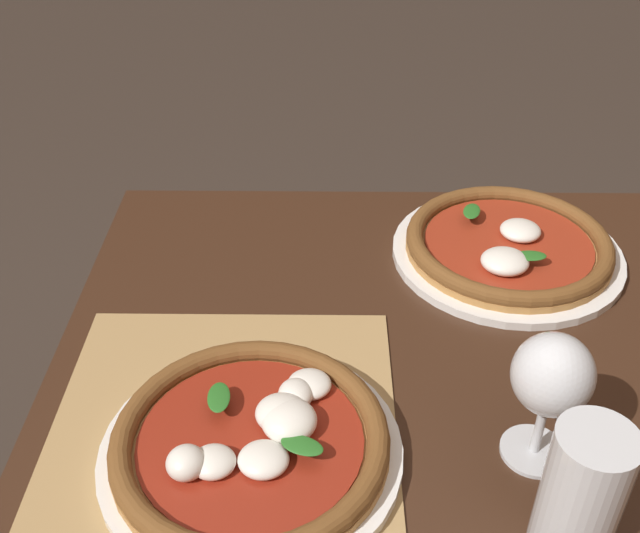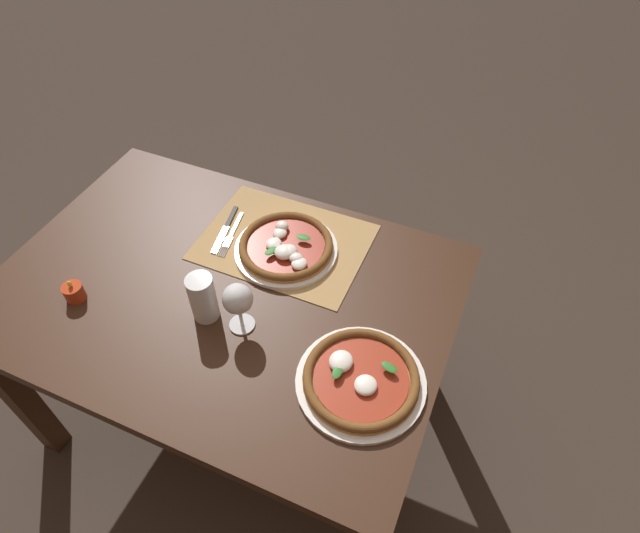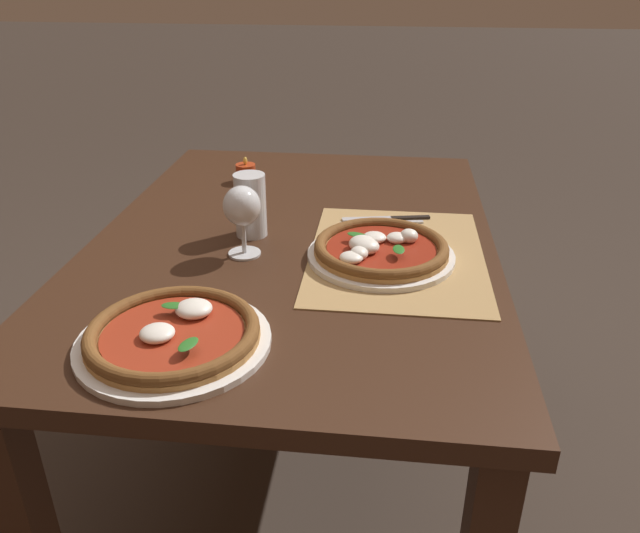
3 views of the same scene
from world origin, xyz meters
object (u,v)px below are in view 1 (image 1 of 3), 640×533
(pizza_near, at_px, (253,442))
(pint_glass, at_px, (581,496))
(pizza_far, at_px, (508,246))
(wine_glass, at_px, (551,380))

(pizza_near, xyz_separation_m, pint_glass, (0.10, 0.30, 0.05))
(pizza_far, xyz_separation_m, wine_glass, (0.35, -0.04, 0.09))
(wine_glass, bearing_deg, pizza_near, -88.29)
(pizza_near, relative_size, pizza_far, 0.96)
(pizza_near, height_order, pizza_far, pizza_near)
(pint_glass, bearing_deg, pizza_far, 176.01)
(wine_glass, relative_size, pint_glass, 1.07)
(wine_glass, height_order, pint_glass, wine_glass)
(pizza_near, bearing_deg, pizza_far, 137.65)
(pizza_near, xyz_separation_m, pizza_far, (-0.36, 0.33, -0.00))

